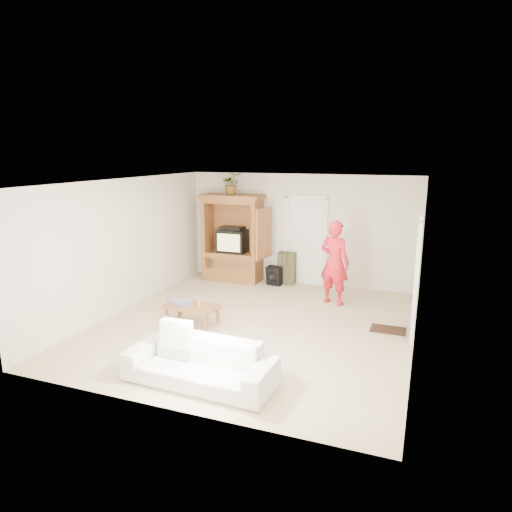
# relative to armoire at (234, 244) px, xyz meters

# --- Properties ---
(floor) EXTENTS (6.00, 6.00, 0.00)m
(floor) POSITION_rel_armoire_xyz_m (1.58, -2.66, -0.91)
(floor) COLOR tan
(floor) RESTS_ON ground
(ceiling) EXTENTS (6.00, 6.00, 0.00)m
(ceiling) POSITION_rel_armoire_xyz_m (1.58, -2.66, 1.69)
(ceiling) COLOR white
(ceiling) RESTS_ON floor
(wall_back) EXTENTS (5.50, 0.00, 5.50)m
(wall_back) POSITION_rel_armoire_xyz_m (1.58, 0.34, 0.39)
(wall_back) COLOR silver
(wall_back) RESTS_ON floor
(wall_front) EXTENTS (5.50, 0.00, 5.50)m
(wall_front) POSITION_rel_armoire_xyz_m (1.58, -5.66, 0.39)
(wall_front) COLOR silver
(wall_front) RESTS_ON floor
(wall_left) EXTENTS (0.00, 6.00, 6.00)m
(wall_left) POSITION_rel_armoire_xyz_m (-1.17, -2.66, 0.39)
(wall_left) COLOR silver
(wall_left) RESTS_ON floor
(wall_right) EXTENTS (0.00, 6.00, 6.00)m
(wall_right) POSITION_rel_armoire_xyz_m (4.33, -2.66, 0.39)
(wall_right) COLOR silver
(wall_right) RESTS_ON floor
(armoire) EXTENTS (1.82, 1.14, 2.10)m
(armoire) POSITION_rel_armoire_xyz_m (0.00, 0.00, 0.00)
(armoire) COLOR #995B2F
(armoire) RESTS_ON floor
(door_back) EXTENTS (0.85, 0.05, 2.04)m
(door_back) POSITION_rel_armoire_xyz_m (1.73, 0.31, 0.11)
(door_back) COLOR white
(door_back) RESTS_ON floor
(doorway_right) EXTENTS (0.05, 0.90, 2.04)m
(doorway_right) POSITION_rel_armoire_xyz_m (4.30, -2.06, 0.11)
(doorway_right) COLOR black
(doorway_right) RESTS_ON floor
(framed_picture) EXTENTS (0.03, 0.60, 0.48)m
(framed_picture) POSITION_rel_armoire_xyz_m (4.31, -0.76, 0.69)
(framed_picture) COLOR black
(framed_picture) RESTS_ON wall_right
(doormat) EXTENTS (0.60, 0.40, 0.02)m
(doormat) POSITION_rel_armoire_xyz_m (3.88, -2.06, -0.90)
(doormat) COLOR #382316
(doormat) RESTS_ON floor
(plant) EXTENTS (0.61, 0.59, 0.51)m
(plant) POSITION_rel_armoire_xyz_m (-0.02, -0.03, 1.45)
(plant) COLOR #4C7238
(plant) RESTS_ON armoire
(man) EXTENTS (0.74, 0.59, 1.76)m
(man) POSITION_rel_armoire_xyz_m (2.67, -0.94, -0.03)
(man) COLOR red
(man) RESTS_ON floor
(sofa) EXTENTS (2.09, 0.89, 0.60)m
(sofa) POSITION_rel_armoire_xyz_m (1.64, -4.94, -0.61)
(sofa) COLOR silver
(sofa) RESTS_ON floor
(coffee_table) EXTENTS (1.01, 0.61, 0.36)m
(coffee_table) POSITION_rel_armoire_xyz_m (0.48, -3.03, -0.59)
(coffee_table) COLOR olive
(coffee_table) RESTS_ON floor
(towel) EXTENTS (0.45, 0.39, 0.08)m
(towel) POSITION_rel_armoire_xyz_m (0.23, -3.03, -0.51)
(towel) COLOR #C64245
(towel) RESTS_ON coffee_table
(candle) EXTENTS (0.08, 0.08, 0.10)m
(candle) POSITION_rel_armoire_xyz_m (0.61, -2.98, -0.50)
(candle) COLOR tan
(candle) RESTS_ON coffee_table
(backpack_black) EXTENTS (0.39, 0.27, 0.44)m
(backpack_black) POSITION_rel_armoire_xyz_m (1.10, -0.11, -0.69)
(backpack_black) COLOR black
(backpack_black) RESTS_ON floor
(backpack_olive) EXTENTS (0.43, 0.33, 0.76)m
(backpack_olive) POSITION_rel_armoire_xyz_m (1.33, 0.11, -0.53)
(backpack_olive) COLOR #47442B
(backpack_olive) RESTS_ON floor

